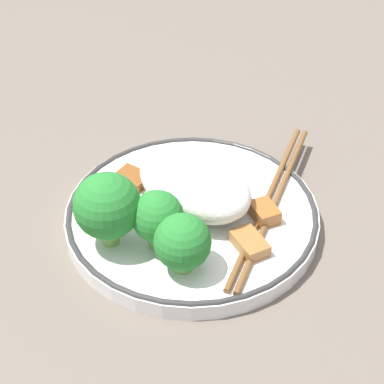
# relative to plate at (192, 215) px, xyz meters

# --- Properties ---
(ground_plane) EXTENTS (3.00, 3.00, 0.00)m
(ground_plane) POSITION_rel_plate_xyz_m (0.00, 0.00, -0.01)
(ground_plane) COLOR #665B51
(plate) EXTENTS (0.22, 0.22, 0.02)m
(plate) POSITION_rel_plate_xyz_m (0.00, 0.00, 0.00)
(plate) COLOR white
(plate) RESTS_ON ground_plane
(rice_mound) EXTENTS (0.11, 0.08, 0.04)m
(rice_mound) POSITION_rel_plate_xyz_m (-0.01, 0.01, 0.03)
(rice_mound) COLOR white
(rice_mound) RESTS_ON plate
(broccoli_back_left) EXTENTS (0.05, 0.05, 0.06)m
(broccoli_back_left) POSITION_rel_plate_xyz_m (-0.02, -0.07, 0.04)
(broccoli_back_left) COLOR #72AD4C
(broccoli_back_left) RESTS_ON plate
(broccoli_back_center) EXTENTS (0.04, 0.04, 0.05)m
(broccoli_back_center) POSITION_rel_plate_xyz_m (0.01, -0.05, 0.03)
(broccoli_back_center) COLOR #72AD4C
(broccoli_back_center) RESTS_ON plate
(broccoli_back_right) EXTENTS (0.04, 0.04, 0.05)m
(broccoli_back_right) POSITION_rel_plate_xyz_m (0.04, -0.05, 0.03)
(broccoli_back_right) COLOR #72AD4C
(broccoli_back_right) RESTS_ON plate
(meat_near_front) EXTENTS (0.03, 0.03, 0.01)m
(meat_near_front) POSITION_rel_plate_xyz_m (-0.06, -0.01, 0.01)
(meat_near_front) COLOR brown
(meat_near_front) RESTS_ON plate
(meat_near_left) EXTENTS (0.04, 0.03, 0.01)m
(meat_near_left) POSITION_rel_plate_xyz_m (0.07, -0.00, 0.01)
(meat_near_left) COLOR #9E6633
(meat_near_left) RESTS_ON plate
(meat_near_right) EXTENTS (0.04, 0.04, 0.01)m
(meat_near_right) POSITION_rel_plate_xyz_m (-0.01, 0.04, 0.01)
(meat_near_right) COLOR brown
(meat_near_right) RESTS_ON plate
(meat_near_back) EXTENTS (0.04, 0.03, 0.01)m
(meat_near_back) POSITION_rel_plate_xyz_m (-0.04, 0.01, 0.01)
(meat_near_back) COLOR #9E6633
(meat_near_back) RESTS_ON plate
(meat_on_rice_edge) EXTENTS (0.03, 0.03, 0.01)m
(meat_on_rice_edge) POSITION_rel_plate_xyz_m (0.05, 0.04, 0.01)
(meat_on_rice_edge) COLOR #995B28
(meat_on_rice_edge) RESTS_ON plate
(chopsticks) EXTENTS (0.11, 0.21, 0.01)m
(chopsticks) POSITION_rel_plate_xyz_m (0.04, 0.06, 0.01)
(chopsticks) COLOR brown
(chopsticks) RESTS_ON plate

